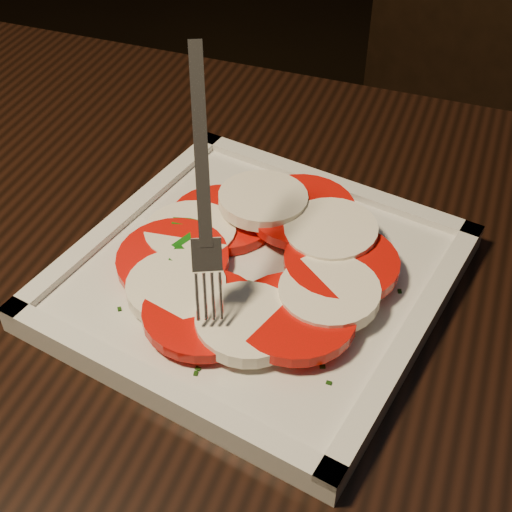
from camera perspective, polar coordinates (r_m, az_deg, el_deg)
The scene contains 5 objects.
table at distance 0.58m, azimuth -11.94°, elevation -12.63°, with size 1.20×0.80×0.75m.
chair at distance 1.12m, azimuth 14.90°, elevation 9.61°, with size 0.55×0.55×0.93m.
plate at distance 0.52m, azimuth 0.00°, elevation -1.83°, with size 0.25×0.25×0.01m, color silver.
caprese_salad at distance 0.50m, azimuth -0.00°, elevation -0.33°, with size 0.20×0.21×0.03m.
fork at distance 0.44m, azimuth -4.31°, elevation 6.69°, with size 0.04×0.09×0.15m, color white, non-canonical shape.
Camera 1 is at (0.18, -0.44, 1.12)m, focal length 50.00 mm.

